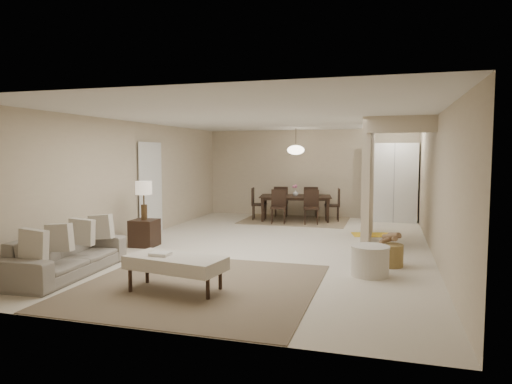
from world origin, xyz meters
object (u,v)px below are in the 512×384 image
(pantry_cabinet, at_px, (394,182))
(sofa, at_px, (66,254))
(wicker_basket, at_px, (390,255))
(side_table, at_px, (145,233))
(ottoman_bench, at_px, (175,263))
(dining_table, at_px, (295,208))
(round_pouf, at_px, (370,261))

(pantry_cabinet, distance_m, sofa, 8.55)
(wicker_basket, bearing_deg, sofa, -157.90)
(sofa, height_order, side_table, sofa)
(ottoman_bench, height_order, dining_table, dining_table)
(pantry_cabinet, height_order, sofa, pantry_cabinet)
(side_table, distance_m, wicker_basket, 4.67)
(side_table, bearing_deg, dining_table, 62.70)
(pantry_cabinet, relative_size, round_pouf, 3.63)
(sofa, height_order, wicker_basket, sofa)
(side_table, bearing_deg, wicker_basket, -3.83)
(sofa, distance_m, dining_table, 6.83)
(side_table, distance_m, round_pouf, 4.48)
(wicker_basket, relative_size, dining_table, 0.22)
(round_pouf, bearing_deg, side_table, 167.08)
(pantry_cabinet, relative_size, dining_table, 1.10)
(wicker_basket, bearing_deg, ottoman_bench, -141.13)
(sofa, height_order, round_pouf, sofa)
(ottoman_bench, relative_size, wicker_basket, 3.32)
(round_pouf, relative_size, dining_table, 0.30)
(sofa, bearing_deg, wicker_basket, -71.32)
(sofa, bearing_deg, ottoman_bench, -102.12)
(ottoman_bench, relative_size, dining_table, 0.73)
(pantry_cabinet, height_order, wicker_basket, pantry_cabinet)
(round_pouf, height_order, dining_table, dining_table)
(pantry_cabinet, distance_m, round_pouf, 5.89)
(wicker_basket, distance_m, dining_table, 5.17)
(sofa, distance_m, side_table, 2.22)
(round_pouf, distance_m, dining_table, 5.67)
(side_table, height_order, round_pouf, side_table)
(dining_table, bearing_deg, pantry_cabinet, 2.84)
(sofa, height_order, dining_table, dining_table)
(dining_table, bearing_deg, side_table, -127.28)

